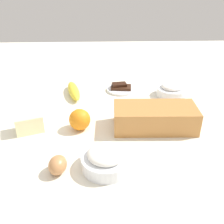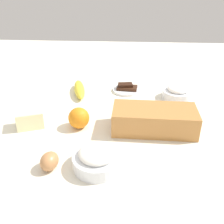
{
  "view_description": "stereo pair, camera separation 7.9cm",
  "coord_description": "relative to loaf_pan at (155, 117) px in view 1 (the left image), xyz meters",
  "views": [
    {
      "loc": [
        0.03,
        0.8,
        0.48
      ],
      "look_at": [
        0.0,
        0.0,
        0.04
      ],
      "focal_mm": 41.16,
      "sensor_mm": 36.0,
      "label": 1
    },
    {
      "loc": [
        -0.05,
        0.8,
        0.48
      ],
      "look_at": [
        0.0,
        0.0,
        0.04
      ],
      "focal_mm": 41.16,
      "sensor_mm": 36.0,
      "label": 2
    }
  ],
  "objects": [
    {
      "name": "banana",
      "position": [
        0.31,
        -0.28,
        -0.02
      ],
      "size": [
        0.09,
        0.2,
        0.04
      ],
      "primitive_type": "ellipsoid",
      "rotation": [
        0.0,
        0.0,
        4.96
      ],
      "color": "yellow",
      "rests_on": "ground_plane"
    },
    {
      "name": "flour_bowl",
      "position": [
        0.17,
        0.2,
        -0.01
      ],
      "size": [
        0.14,
        0.14,
        0.06
      ],
      "color": "white",
      "rests_on": "ground_plane"
    },
    {
      "name": "chocolate_plate",
      "position": [
        0.1,
        -0.32,
        -0.03
      ],
      "size": [
        0.13,
        0.13,
        0.03
      ],
      "color": "white",
      "rests_on": "ground_plane"
    },
    {
      "name": "butter_block",
      "position": [
        0.43,
        0.01,
        -0.01
      ],
      "size": [
        0.11,
        0.09,
        0.06
      ],
      "primitive_type": "cube",
      "rotation": [
        0.0,
        0.0,
        0.34
      ],
      "color": "#F4EDB2",
      "rests_on": "ground_plane"
    },
    {
      "name": "ground_plane",
      "position": [
        0.15,
        -0.04,
        -0.05
      ],
      "size": [
        2.4,
        2.4,
        0.02
      ],
      "primitive_type": "cube",
      "color": "silver"
    },
    {
      "name": "orange_fruit",
      "position": [
        0.26,
        0.0,
        -0.01
      ],
      "size": [
        0.07,
        0.07,
        0.07
      ],
      "primitive_type": "sphere",
      "color": "orange",
      "rests_on": "ground_plane"
    },
    {
      "name": "sugar_bowl",
      "position": [
        -0.12,
        -0.26,
        -0.01
      ],
      "size": [
        0.13,
        0.13,
        0.06
      ],
      "color": "white",
      "rests_on": "ground_plane"
    },
    {
      "name": "loaf_pan",
      "position": [
        0.0,
        0.0,
        0.0
      ],
      "size": [
        0.28,
        0.14,
        0.08
      ],
      "rotation": [
        0.0,
        0.0,
        -0.03
      ],
      "color": "#B77A3D",
      "rests_on": "ground_plane"
    },
    {
      "name": "egg_near_butter",
      "position": [
        0.3,
        0.22,
        -0.02
      ],
      "size": [
        0.06,
        0.07,
        0.05
      ],
      "primitive_type": "ellipsoid",
      "rotation": [
        0.0,
        1.57,
        1.42
      ],
      "color": "#B87D4B",
      "rests_on": "ground_plane"
    }
  ]
}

